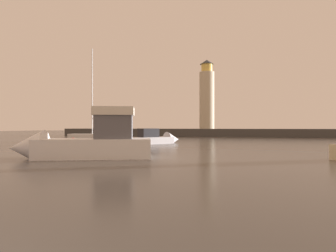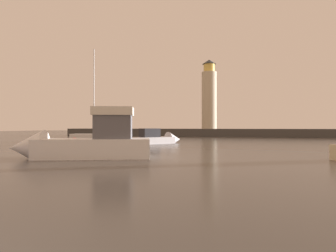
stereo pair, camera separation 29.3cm
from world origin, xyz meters
The scene contains 7 objects.
ground_plane centered at (0.00, 28.52, 0.00)m, with size 220.00×220.00×0.00m, color #4C4742.
breakwater centered at (0.00, 57.04, 0.83)m, with size 70.56×5.11×1.66m, color #423F3D.
lighthouse centered at (-2.08, 57.04, 8.70)m, with size 3.18×3.18×14.87m.
motorboat_0 centered at (-5.18, 30.77, 0.60)m, with size 5.88×6.27×2.39m.
motorboat_3 centered at (-5.84, 14.58, 1.05)m, with size 9.30×5.30×3.82m.
sailboat_moored centered at (-14.46, 32.36, 0.61)m, with size 7.87×3.65×12.85m.
mooring_buoy centered at (-11.67, 22.45, 0.49)m, with size 0.98×0.98×0.98m, color red.
Camera 2 is at (4.29, -1.09, 2.05)m, focal length 28.82 mm.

